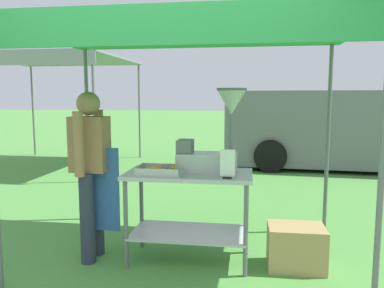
{
  "coord_description": "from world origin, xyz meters",
  "views": [
    {
      "loc": [
        0.65,
        -2.57,
        1.56
      ],
      "look_at": [
        0.11,
        1.1,
        1.1
      ],
      "focal_mm": 35.74,
      "sensor_mm": 36.0,
      "label": 1
    }
  ],
  "objects_px": {
    "donut_cart": "(189,196)",
    "donut_tray": "(159,171)",
    "menu_sign": "(227,166)",
    "donut_fryer": "(214,140)",
    "vendor": "(91,167)",
    "stall_canopy": "(190,37)",
    "van_grey": "(343,128)",
    "supply_crate": "(296,247)",
    "neighbour_tent": "(54,61)"
  },
  "relations": [
    {
      "from": "menu_sign",
      "to": "donut_cart",
      "type": "bearing_deg",
      "value": 149.81
    },
    {
      "from": "neighbour_tent",
      "to": "van_grey",
      "type": "bearing_deg",
      "value": 7.48
    },
    {
      "from": "neighbour_tent",
      "to": "donut_tray",
      "type": "bearing_deg",
      "value": -53.44
    },
    {
      "from": "donut_fryer",
      "to": "vendor",
      "type": "height_order",
      "value": "donut_fryer"
    },
    {
      "from": "donut_fryer",
      "to": "vendor",
      "type": "distance_m",
      "value": 1.19
    },
    {
      "from": "supply_crate",
      "to": "donut_fryer",
      "type": "bearing_deg",
      "value": 175.26
    },
    {
      "from": "donut_tray",
      "to": "neighbour_tent",
      "type": "bearing_deg",
      "value": 126.56
    },
    {
      "from": "stall_canopy",
      "to": "van_grey",
      "type": "distance_m",
      "value": 6.01
    },
    {
      "from": "stall_canopy",
      "to": "van_grey",
      "type": "xyz_separation_m",
      "value": [
        2.63,
        5.26,
        -1.23
      ]
    },
    {
      "from": "donut_cart",
      "to": "supply_crate",
      "type": "distance_m",
      "value": 1.09
    },
    {
      "from": "donut_tray",
      "to": "supply_crate",
      "type": "distance_m",
      "value": 1.43
    },
    {
      "from": "stall_canopy",
      "to": "donut_tray",
      "type": "xyz_separation_m",
      "value": [
        -0.26,
        -0.21,
        -1.22
      ]
    },
    {
      "from": "donut_cart",
      "to": "vendor",
      "type": "xyz_separation_m",
      "value": [
        -0.93,
        -0.09,
        0.27
      ]
    },
    {
      "from": "donut_cart",
      "to": "vendor",
      "type": "bearing_deg",
      "value": -174.7
    },
    {
      "from": "van_grey",
      "to": "neighbour_tent",
      "type": "xyz_separation_m",
      "value": [
        -6.33,
        -0.83,
        1.46
      ]
    },
    {
      "from": "donut_tray",
      "to": "van_grey",
      "type": "xyz_separation_m",
      "value": [
        2.89,
        5.47,
        -0.01
      ]
    },
    {
      "from": "stall_canopy",
      "to": "neighbour_tent",
      "type": "distance_m",
      "value": 5.77
    },
    {
      "from": "donut_tray",
      "to": "donut_fryer",
      "type": "xyz_separation_m",
      "value": [
        0.49,
        0.16,
        0.27
      ]
    },
    {
      "from": "vendor",
      "to": "van_grey",
      "type": "xyz_separation_m",
      "value": [
        3.56,
        5.44,
        -0.03
      ]
    },
    {
      "from": "stall_canopy",
      "to": "donut_tray",
      "type": "relative_size",
      "value": 7.39
    },
    {
      "from": "donut_tray",
      "to": "vendor",
      "type": "bearing_deg",
      "value": 177.74
    },
    {
      "from": "stall_canopy",
      "to": "vendor",
      "type": "height_order",
      "value": "stall_canopy"
    },
    {
      "from": "donut_tray",
      "to": "menu_sign",
      "type": "xyz_separation_m",
      "value": [
        0.63,
        -0.1,
        0.08
      ]
    },
    {
      "from": "donut_cart",
      "to": "donut_fryer",
      "type": "relative_size",
      "value": 1.5
    },
    {
      "from": "donut_cart",
      "to": "donut_fryer",
      "type": "distance_m",
      "value": 0.58
    },
    {
      "from": "vendor",
      "to": "neighbour_tent",
      "type": "bearing_deg",
      "value": 121.0
    },
    {
      "from": "donut_tray",
      "to": "menu_sign",
      "type": "relative_size",
      "value": 1.66
    },
    {
      "from": "donut_cart",
      "to": "donut_tray",
      "type": "bearing_deg",
      "value": -156.38
    },
    {
      "from": "menu_sign",
      "to": "neighbour_tent",
      "type": "bearing_deg",
      "value": 130.63
    },
    {
      "from": "stall_canopy",
      "to": "van_grey",
      "type": "relative_size",
      "value": 0.6
    },
    {
      "from": "vendor",
      "to": "stall_canopy",
      "type": "bearing_deg",
      "value": 11.28
    },
    {
      "from": "stall_canopy",
      "to": "neighbour_tent",
      "type": "relative_size",
      "value": 0.99
    },
    {
      "from": "donut_cart",
      "to": "menu_sign",
      "type": "distance_m",
      "value": 0.55
    },
    {
      "from": "supply_crate",
      "to": "neighbour_tent",
      "type": "relative_size",
      "value": 0.16
    },
    {
      "from": "van_grey",
      "to": "neighbour_tent",
      "type": "relative_size",
      "value": 1.66
    },
    {
      "from": "menu_sign",
      "to": "vendor",
      "type": "distance_m",
      "value": 1.31
    },
    {
      "from": "supply_crate",
      "to": "van_grey",
      "type": "xyz_separation_m",
      "value": [
        1.63,
        5.37,
        0.68
      ]
    },
    {
      "from": "stall_canopy",
      "to": "van_grey",
      "type": "bearing_deg",
      "value": 63.43
    },
    {
      "from": "donut_fryer",
      "to": "van_grey",
      "type": "relative_size",
      "value": 0.15
    },
    {
      "from": "donut_fryer",
      "to": "van_grey",
      "type": "distance_m",
      "value": 5.83
    },
    {
      "from": "donut_fryer",
      "to": "van_grey",
      "type": "height_order",
      "value": "van_grey"
    },
    {
      "from": "van_grey",
      "to": "neighbour_tent",
      "type": "distance_m",
      "value": 6.55
    },
    {
      "from": "donut_tray",
      "to": "supply_crate",
      "type": "xyz_separation_m",
      "value": [
        1.25,
        0.1,
        -0.69
      ]
    },
    {
      "from": "menu_sign",
      "to": "donut_fryer",
      "type": "bearing_deg",
      "value": 118.38
    },
    {
      "from": "donut_fryer",
      "to": "supply_crate",
      "type": "relative_size",
      "value": 1.53
    },
    {
      "from": "donut_fryer",
      "to": "supply_crate",
      "type": "height_order",
      "value": "donut_fryer"
    },
    {
      "from": "supply_crate",
      "to": "neighbour_tent",
      "type": "height_order",
      "value": "neighbour_tent"
    },
    {
      "from": "neighbour_tent",
      "to": "donut_cart",
      "type": "bearing_deg",
      "value": -50.76
    },
    {
      "from": "vendor",
      "to": "van_grey",
      "type": "relative_size",
      "value": 0.31
    },
    {
      "from": "vendor",
      "to": "supply_crate",
      "type": "distance_m",
      "value": 2.05
    }
  ]
}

